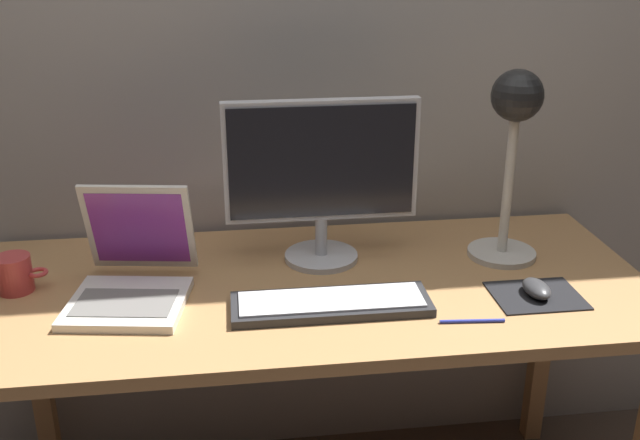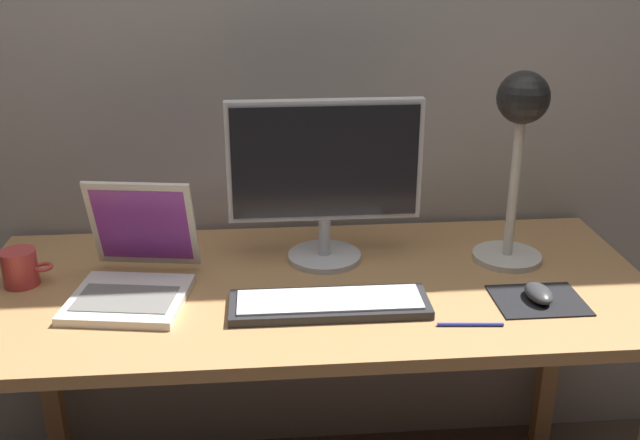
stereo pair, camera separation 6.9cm
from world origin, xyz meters
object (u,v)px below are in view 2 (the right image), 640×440
object	(u,v)px
coffee_mug	(21,268)
pen	(470,325)
laptop	(135,263)
desk_lamp	(520,133)
mouse	(539,293)
keyboard_main	(329,304)
monitor	(325,172)

from	to	relation	value
coffee_mug	pen	xyz separation A→B (m)	(1.00, -0.28, -0.04)
laptop	coffee_mug	size ratio (longest dim) A/B	2.87
desk_lamp	mouse	xyz separation A→B (m)	(-0.00, -0.22, -0.31)
pen	keyboard_main	bearing A→B (deg)	160.69
laptop	desk_lamp	world-z (taller)	desk_lamp
monitor	pen	distance (m)	0.51
mouse	desk_lamp	bearing A→B (deg)	89.59
monitor	coffee_mug	distance (m)	0.75
mouse	coffee_mug	size ratio (longest dim) A/B	0.82
keyboard_main	mouse	xyz separation A→B (m)	(0.47, -0.00, 0.01)
mouse	pen	world-z (taller)	mouse
laptop	mouse	world-z (taller)	laptop
keyboard_main	desk_lamp	distance (m)	0.61
monitor	mouse	size ratio (longest dim) A/B	4.92
keyboard_main	pen	size ratio (longest dim) A/B	3.15
desk_lamp	pen	bearing A→B (deg)	-119.83
coffee_mug	desk_lamp	bearing A→B (deg)	1.94
keyboard_main	monitor	bearing A→B (deg)	87.22
monitor	pen	xyz separation A→B (m)	(0.28, -0.36, -0.23)
coffee_mug	laptop	bearing A→B (deg)	-10.05
desk_lamp	pen	distance (m)	0.49
monitor	mouse	xyz separation A→B (m)	(0.46, -0.26, -0.21)
desk_lamp	coffee_mug	world-z (taller)	desk_lamp
coffee_mug	pen	bearing A→B (deg)	-15.72
keyboard_main	laptop	world-z (taller)	laptop
monitor	desk_lamp	distance (m)	0.47
keyboard_main	mouse	distance (m)	0.47
desk_lamp	mouse	bearing A→B (deg)	-90.41
keyboard_main	mouse	bearing A→B (deg)	-0.53
mouse	keyboard_main	bearing A→B (deg)	179.47
monitor	mouse	world-z (taller)	monitor
monitor	mouse	distance (m)	0.57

